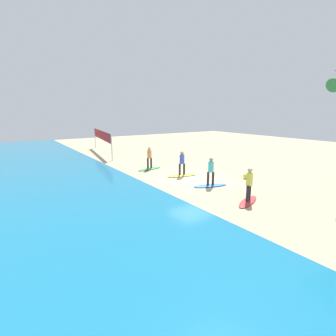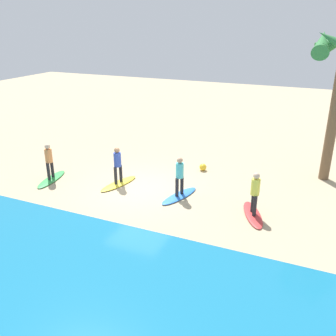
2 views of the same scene
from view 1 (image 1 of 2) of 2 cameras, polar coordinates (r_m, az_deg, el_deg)
name	(u,v)px [view 1 (image 1 of 2)]	position (r m, az deg, el deg)	size (l,w,h in m)	color
ground_plane	(191,179)	(17.21, 5.04, -2.45)	(60.00, 60.00, 0.00)	tan
surfboard_red	(248,201)	(13.50, 16.95, -6.95)	(2.10, 0.56, 0.09)	red
surfer_red	(249,182)	(13.22, 17.22, -2.88)	(0.32, 0.43, 1.64)	#232328
surfboard_blue	(210,186)	(15.78, 9.16, -3.77)	(2.10, 0.56, 0.09)	blue
surfer_blue	(211,169)	(15.53, 9.28, -0.25)	(0.32, 0.45, 1.64)	#232328
surfboard_yellow	(182,175)	(17.99, 3.02, -1.62)	(2.10, 0.56, 0.09)	yellow
surfer_yellow	(182,161)	(17.78, 3.06, 1.48)	(0.32, 0.45, 1.64)	#232328
surfboard_green	(150,169)	(20.09, -4.01, -0.15)	(2.10, 0.56, 0.09)	green
surfer_green	(149,156)	(19.89, -4.05, 2.64)	(0.32, 0.46, 1.64)	#232328
volleyball_net	(102,136)	(28.18, -14.15, 6.70)	(8.99, 1.53, 2.50)	silver
beach_ball	(246,176)	(17.97, 16.50, -1.73)	(0.34, 0.34, 0.34)	yellow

